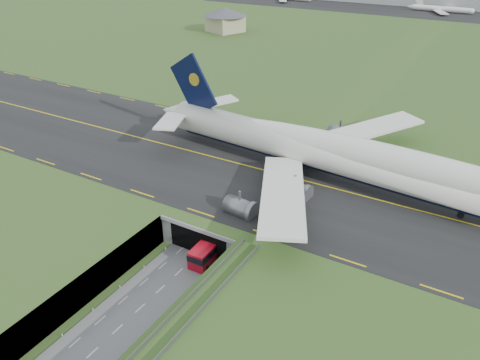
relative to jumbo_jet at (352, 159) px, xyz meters
The scene contains 8 objects.
ground 42.08m from the jumbo_jet, 116.47° to the right, with size 900.00×900.00×0.00m, color #305220.
airfield_deck 41.33m from the jumbo_jet, 116.47° to the right, with size 800.00×800.00×6.00m, color gray.
trench_road 48.65m from the jumbo_jet, 112.40° to the right, with size 12.00×75.00×0.20m, color slate.
taxiway 19.16m from the jumbo_jet, behind, with size 800.00×44.00×0.18m, color black.
tunnel_portal 27.82m from the jumbo_jet, 132.81° to the right, with size 17.00×22.30×6.00m.
jumbo_jet is the anchor object (origin of this frame).
shuttle_tram 33.96m from the jumbo_jet, 118.86° to the right, with size 3.54×8.71×3.49m.
service_building 160.62m from the jumbo_jet, 130.83° to the left, with size 27.33×27.33×11.66m.
Camera 1 is at (40.83, -47.13, 52.47)m, focal length 35.00 mm.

